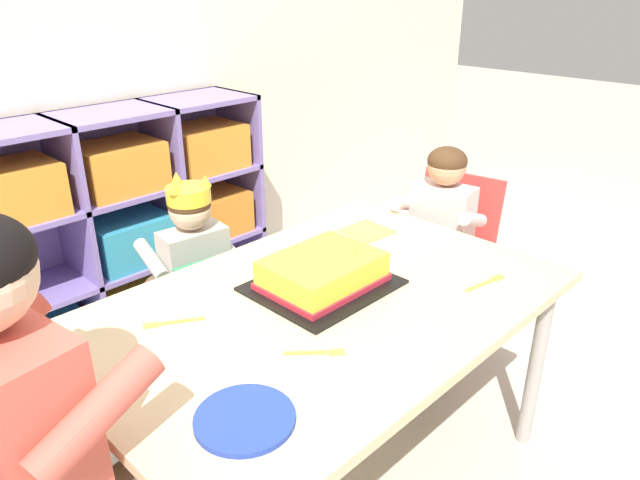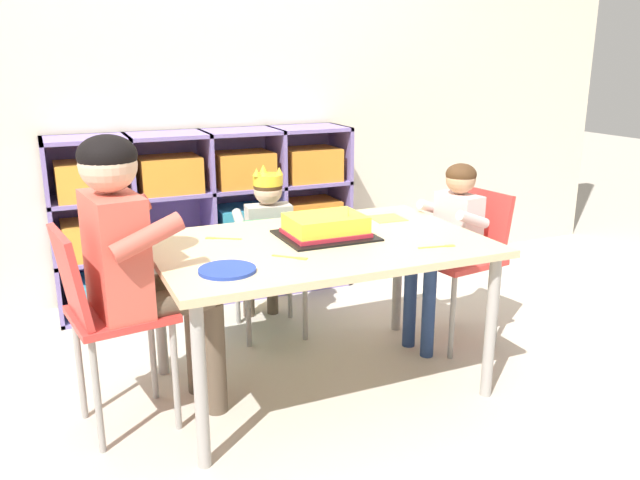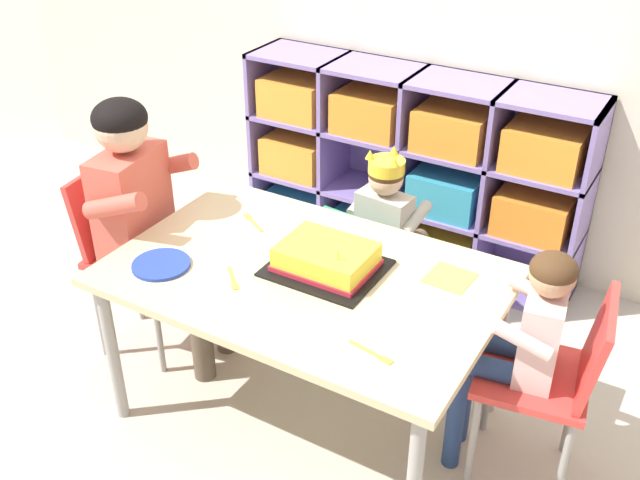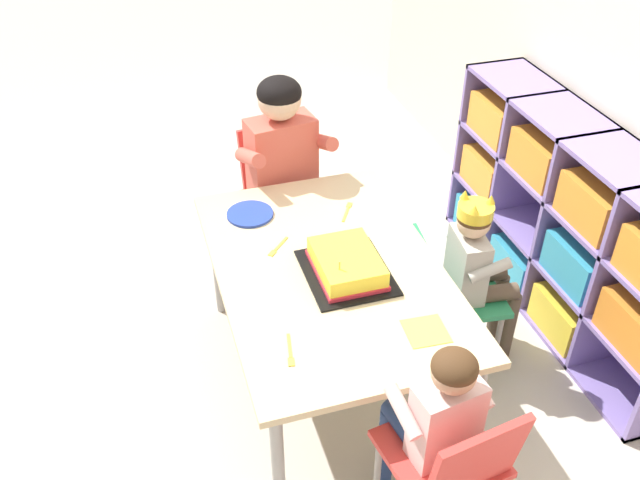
{
  "view_description": "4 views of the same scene",
  "coord_description": "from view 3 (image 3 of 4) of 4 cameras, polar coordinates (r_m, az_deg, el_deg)",
  "views": [
    {
      "loc": [
        -0.94,
        -0.91,
        1.37
      ],
      "look_at": [
        0.01,
        0.03,
        0.77
      ],
      "focal_mm": 32.95,
      "sensor_mm": 36.0,
      "label": 1
    },
    {
      "loc": [
        -0.96,
        -2.17,
        1.3
      ],
      "look_at": [
        -0.01,
        -0.03,
        0.63
      ],
      "focal_mm": 36.08,
      "sensor_mm": 36.0,
      "label": 2
    },
    {
      "loc": [
        1.06,
        -1.7,
        1.94
      ],
      "look_at": [
        0.07,
        -0.03,
        0.77
      ],
      "focal_mm": 41.62,
      "sensor_mm": 36.0,
      "label": 3
    },
    {
      "loc": [
        1.91,
        -0.62,
        2.23
      ],
      "look_at": [
        0.03,
        -0.04,
        0.77
      ],
      "focal_mm": 38.77,
      "sensor_mm": 36.0,
      "label": 4
    }
  ],
  "objects": [
    {
      "name": "ground",
      "position": [
        2.79,
        -1.04,
        -13.0
      ],
      "size": [
        16.0,
        16.0,
        0.0
      ],
      "primitive_type": "plane",
      "color": "#BCB2A3"
    },
    {
      "name": "storage_cubby_shelf",
      "position": [
        3.45,
        6.53,
        5.24
      ],
      "size": [
        1.6,
        0.31,
        0.92
      ],
      "color": "#7F6BB2",
      "rests_on": "ground"
    },
    {
      "name": "activity_table",
      "position": [
        2.43,
        -1.17,
        -3.57
      ],
      "size": [
        1.25,
        0.82,
        0.61
      ],
      "color": "#D1B789",
      "rests_on": "ground"
    },
    {
      "name": "classroom_chair_blue",
      "position": [
        2.93,
        4.02,
        -1.68
      ],
      "size": [
        0.37,
        0.39,
        0.61
      ],
      "rotation": [
        0.0,
        0.0,
        3.03
      ],
      "color": "#238451",
      "rests_on": "ground"
    },
    {
      "name": "child_with_crown",
      "position": [
        2.93,
        5.29,
        1.59
      ],
      "size": [
        0.31,
        0.32,
        0.81
      ],
      "rotation": [
        0.0,
        0.0,
        3.03
      ],
      "color": "#B2ADA3",
      "rests_on": "ground"
    },
    {
      "name": "classroom_chair_adult_side",
      "position": [
        2.93,
        -14.7,
        -0.45
      ],
      "size": [
        0.39,
        0.36,
        0.75
      ],
      "rotation": [
        0.0,
        0.0,
        1.72
      ],
      "color": "red",
      "rests_on": "ground"
    },
    {
      "name": "adult_helper_seated",
      "position": [
        2.77,
        -13.21,
        2.56
      ],
      "size": [
        0.45,
        0.44,
        1.05
      ],
      "rotation": [
        0.0,
        0.0,
        1.72
      ],
      "color": "#D15647",
      "rests_on": "ground"
    },
    {
      "name": "classroom_chair_guest_side",
      "position": [
        2.39,
        17.53,
        -9.78
      ],
      "size": [
        0.4,
        0.38,
        0.7
      ],
      "rotation": [
        0.0,
        0.0,
        -1.42
      ],
      "color": "red",
      "rests_on": "ground"
    },
    {
      "name": "guest_at_table_side",
      "position": [
        2.33,
        15.33,
        -7.13
      ],
      "size": [
        0.32,
        0.32,
        0.84
      ],
      "rotation": [
        0.0,
        0.0,
        -1.42
      ],
      "color": "beige",
      "rests_on": "ground"
    },
    {
      "name": "birthday_cake_on_tray",
      "position": [
        2.4,
        0.49,
        -1.5
      ],
      "size": [
        0.36,
        0.31,
        0.12
      ],
      "color": "black",
      "rests_on": "activity_table"
    },
    {
      "name": "paper_plate_stack",
      "position": [
        2.48,
        -12.12,
        -1.86
      ],
      "size": [
        0.19,
        0.19,
        0.01
      ],
      "primitive_type": "cylinder",
      "color": "#233DA3",
      "rests_on": "activity_table"
    },
    {
      "name": "paper_napkin_square",
      "position": [
        2.41,
        9.95,
        -2.87
      ],
      "size": [
        0.15,
        0.15,
        0.0
      ],
      "primitive_type": "cube",
      "rotation": [
        0.0,
        0.0,
        -0.06
      ],
      "color": "#F4DB4C",
      "rests_on": "activity_table"
    },
    {
      "name": "fork_at_table_front_edge",
      "position": [
        2.38,
        -6.71,
        -3.04
      ],
      "size": [
        0.11,
        0.1,
        0.0
      ],
      "rotation": [
        0.0,
        0.0,
        2.38
      ],
      "color": "yellow",
      "rests_on": "activity_table"
    },
    {
      "name": "fork_scattered_mid_table",
      "position": [
        2.08,
        4.14,
        -8.71
      ],
      "size": [
        0.15,
        0.04,
        0.0
      ],
      "rotation": [
        0.0,
        0.0,
        2.96
      ],
      "color": "yellow",
      "rests_on": "activity_table"
    },
    {
      "name": "fork_by_napkin",
      "position": [
        2.69,
        -5.23,
        1.45
      ],
      "size": [
        0.13,
        0.09,
        0.0
      ],
      "rotation": [
        0.0,
        0.0,
        5.75
      ],
      "color": "yellow",
      "rests_on": "activity_table"
    }
  ]
}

